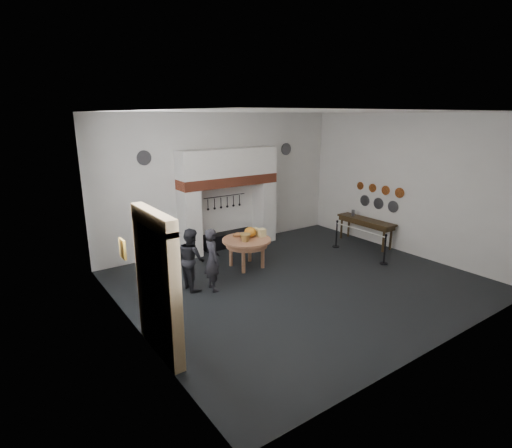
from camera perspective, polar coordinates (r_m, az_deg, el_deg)
floor at (r=11.14m, az=6.15°, el=-8.15°), size 9.00×8.00×0.02m
ceiling at (r=10.23m, az=6.90°, el=15.65°), size 9.00×8.00×0.02m
wall_back at (r=13.65m, az=-4.72°, el=6.12°), size 9.00×0.02×4.50m
wall_front at (r=8.02m, az=25.76°, el=-1.98°), size 9.00×0.02×4.50m
wall_left at (r=8.26m, az=-17.60°, el=-0.66°), size 0.02×8.00×4.50m
wall_right at (r=13.81m, az=20.71°, el=5.29°), size 0.02×8.00×4.50m
chimney_pier_left at (r=12.92m, az=-9.46°, el=0.10°), size 0.55×0.70×2.15m
chimney_pier_right at (r=14.39m, az=1.16°, el=1.88°), size 0.55×0.70×2.15m
hearth_brick_band at (r=13.34m, az=-3.96°, el=6.19°), size 3.50×0.72×0.32m
chimney_hood at (r=13.26m, az=-4.01°, el=8.79°), size 3.50×0.70×0.90m
iron_range at (r=13.88m, az=-3.95°, el=-2.20°), size 1.90×0.45×0.50m
utensil_rail at (r=13.67m, az=-4.51°, el=4.01°), size 1.60×0.02×0.02m
door_recess at (r=7.72m, az=-14.46°, el=-9.49°), size 0.04×1.10×2.50m
door_jamb_near at (r=7.13m, az=-11.73°, el=-11.01°), size 0.22×0.30×2.60m
door_jamb_far at (r=8.33m, az=-15.64°, el=-7.30°), size 0.22×0.30×2.60m
door_lintel at (r=7.28m, az=-14.52°, el=0.72°), size 0.22×1.70×0.30m
wall_plaque at (r=9.20m, az=-18.53°, el=-3.37°), size 0.05×0.34×0.44m
work_table at (r=11.82m, az=-1.35°, el=-2.32°), size 1.81×1.81×0.07m
pumpkin at (r=11.95m, az=-0.83°, el=-1.17°), size 0.36×0.36×0.31m
cheese_block_big at (r=12.01m, az=0.76°, el=-1.26°), size 0.22×0.22×0.24m
cheese_block_small at (r=12.24m, az=-0.14°, el=-1.04°), size 0.18×0.18×0.20m
wicker_basket at (r=11.58m, az=-1.56°, el=-1.95°), size 0.40×0.40×0.22m
bread_loaf at (r=12.02m, az=-2.68°, el=-1.53°), size 0.31×0.18×0.13m
visitor_near at (r=10.35m, az=-6.25°, el=-5.08°), size 0.47×0.65×1.66m
visitor_far at (r=10.52m, az=-9.22°, el=-4.94°), size 0.63×0.80×1.63m
side_table at (r=14.47m, az=15.44°, el=0.56°), size 0.55×2.20×0.06m
pewter_jug at (r=14.81m, az=13.70°, el=1.57°), size 0.12×0.12×0.22m
copper_pan_a at (r=13.94m, az=19.83°, el=4.21°), size 0.03×0.34×0.34m
copper_pan_b at (r=14.26m, az=18.03°, el=4.59°), size 0.03×0.32×0.32m
copper_pan_c at (r=14.59m, az=16.32°, el=4.96°), size 0.03×0.30×0.30m
copper_pan_d at (r=14.93m, az=14.68°, el=5.30°), size 0.03×0.28×0.28m
pewter_plate_left at (r=14.15m, az=18.99°, el=2.36°), size 0.03×0.40×0.40m
pewter_plate_mid at (r=14.50m, az=17.09°, el=2.82°), size 0.03×0.40×0.40m
pewter_plate_right at (r=14.87m, az=15.28°, el=3.25°), size 0.03×0.40×0.40m
pewter_plate_back_left at (r=12.36m, az=-15.71°, el=9.09°), size 0.44×0.03×0.44m
pewter_plate_back_right at (r=15.04m, az=4.32°, el=10.63°), size 0.44×0.03×0.44m
barrier_post_near at (r=12.78m, az=17.92°, el=-3.56°), size 0.05×0.05×0.90m
barrier_post_far at (r=13.99m, az=11.43°, el=-1.47°), size 0.05×0.05×0.90m
barrier_rope at (r=13.25m, az=14.64°, el=-0.82°), size 0.04×2.00×0.04m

